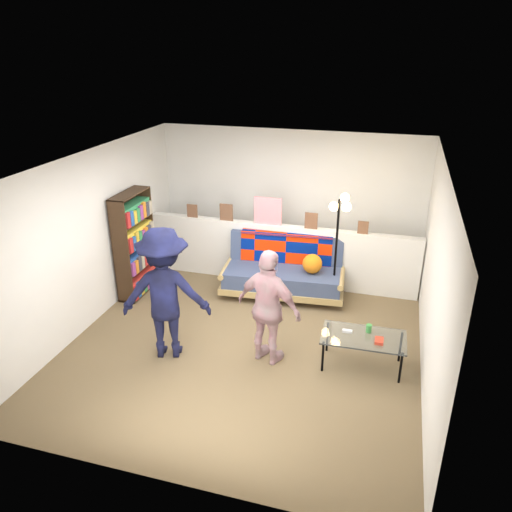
{
  "coord_description": "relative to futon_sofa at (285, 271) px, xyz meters",
  "views": [
    {
      "loc": [
        1.7,
        -5.51,
        3.74
      ],
      "look_at": [
        0.0,
        0.4,
        1.05
      ],
      "focal_mm": 35.0,
      "sensor_mm": 36.0,
      "label": 1
    }
  ],
  "objects": [
    {
      "name": "bookshelf",
      "position": [
        -2.26,
        -0.62,
        0.39
      ],
      "size": [
        0.27,
        0.82,
        1.64
      ],
      "color": "black",
      "rests_on": "ground"
    },
    {
      "name": "ground",
      "position": [
        -0.17,
        -1.44,
        -0.38
      ],
      "size": [
        5.0,
        5.0,
        0.0
      ],
      "primitive_type": "plane",
      "color": "brown",
      "rests_on": "ground"
    },
    {
      "name": "person_left",
      "position": [
        -1.05,
        -2.04,
        0.48
      ],
      "size": [
        1.24,
        0.92,
        1.71
      ],
      "primitive_type": "imported",
      "rotation": [
        0.0,
        0.0,
        3.42
      ],
      "color": "black",
      "rests_on": "ground"
    },
    {
      "name": "coffee_table",
      "position": [
        1.37,
        -1.65,
        0.02
      ],
      "size": [
        1.03,
        0.58,
        0.53
      ],
      "color": "black",
      "rests_on": "ground"
    },
    {
      "name": "floor_lamp",
      "position": [
        0.81,
        -0.04,
        0.83
      ],
      "size": [
        0.33,
        0.32,
        1.71
      ],
      "color": "black",
      "rests_on": "ground"
    },
    {
      "name": "room_shell",
      "position": [
        -0.17,
        -0.97,
        1.29
      ],
      "size": [
        4.6,
        5.05,
        2.45
      ],
      "color": "silver",
      "rests_on": "ground"
    },
    {
      "name": "ledge_decor",
      "position": [
        -0.4,
        0.34,
        0.8
      ],
      "size": [
        2.97,
        0.02,
        0.45
      ],
      "color": "brown",
      "rests_on": "half_wall_ledge"
    },
    {
      "name": "futon_sofa",
      "position": [
        0.0,
        0.0,
        0.0
      ],
      "size": [
        1.97,
        1.07,
        0.82
      ],
      "color": "tan",
      "rests_on": "ground"
    },
    {
      "name": "person_right",
      "position": [
        0.22,
        -1.84,
        0.37
      ],
      "size": [
        0.95,
        0.63,
        1.49
      ],
      "primitive_type": "imported",
      "rotation": [
        0.0,
        0.0,
        2.81
      ],
      "color": "pink",
      "rests_on": "ground"
    },
    {
      "name": "half_wall_ledge",
      "position": [
        -0.17,
        0.36,
        0.12
      ],
      "size": [
        4.45,
        0.15,
        1.0
      ],
      "primitive_type": "cube",
      "color": "silver",
      "rests_on": "ground"
    }
  ]
}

